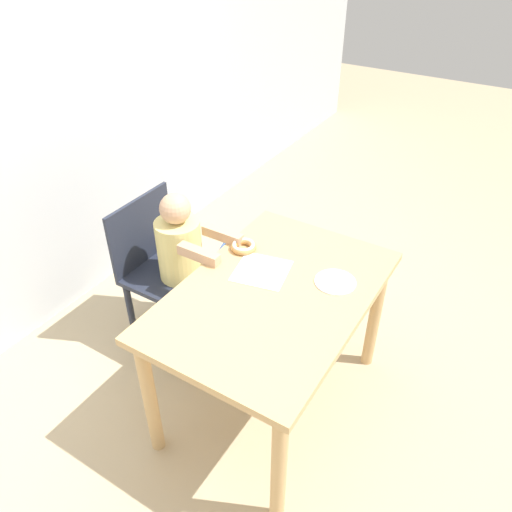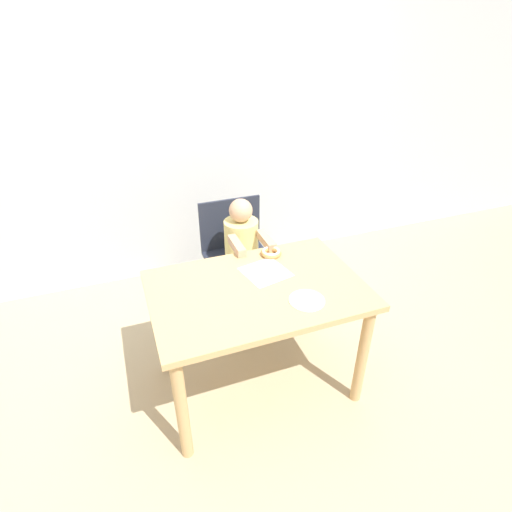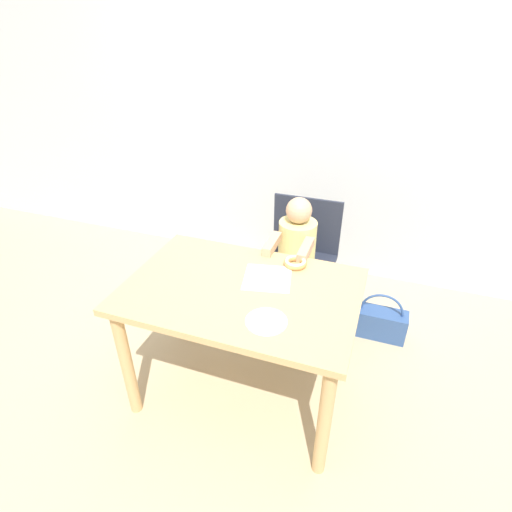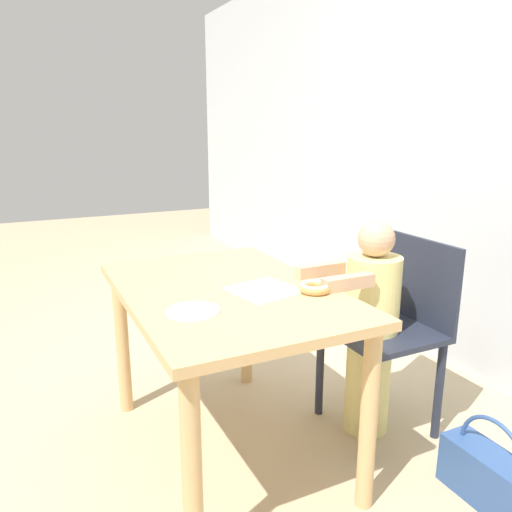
{
  "view_description": "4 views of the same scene",
  "coord_description": "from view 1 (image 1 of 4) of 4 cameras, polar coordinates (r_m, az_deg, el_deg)",
  "views": [
    {
      "loc": [
        -1.42,
        -0.78,
        2.06
      ],
      "look_at": [
        0.04,
        0.11,
        0.83
      ],
      "focal_mm": 35.0,
      "sensor_mm": 36.0,
      "label": 1
    },
    {
      "loc": [
        -0.6,
        -1.59,
        1.92
      ],
      "look_at": [
        0.04,
        0.11,
        0.83
      ],
      "focal_mm": 28.0,
      "sensor_mm": 36.0,
      "label": 2
    },
    {
      "loc": [
        0.58,
        -1.43,
        1.82
      ],
      "look_at": [
        0.04,
        0.11,
        0.83
      ],
      "focal_mm": 28.0,
      "sensor_mm": 36.0,
      "label": 3
    },
    {
      "loc": [
        1.68,
        -0.68,
        1.3
      ],
      "look_at": [
        0.04,
        0.11,
        0.83
      ],
      "focal_mm": 35.0,
      "sensor_mm": 36.0,
      "label": 4
    }
  ],
  "objects": [
    {
      "name": "wall_back",
      "position": [
        2.77,
        -25.82,
        15.43
      ],
      "size": [
        8.0,
        0.05,
        2.5
      ],
      "color": "silver",
      "rests_on": "ground_plane"
    },
    {
      "name": "napkin",
      "position": [
        2.22,
        0.65,
        -1.7
      ],
      "size": [
        0.27,
        0.27,
        0.0
      ],
      "color": "white",
      "rests_on": "dining_table"
    },
    {
      "name": "plate",
      "position": [
        2.18,
        9.04,
        -2.93
      ],
      "size": [
        0.18,
        0.18,
        0.01
      ],
      "color": "white",
      "rests_on": "dining_table"
    },
    {
      "name": "dining_table",
      "position": [
        2.18,
        2.03,
        -6.21
      ],
      "size": [
        1.11,
        0.75,
        0.71
      ],
      "color": "tan",
      "rests_on": "ground_plane"
    },
    {
      "name": "child_figure",
      "position": [
        2.61,
        -8.32,
        -2.06
      ],
      "size": [
        0.24,
        0.42,
        0.94
      ],
      "color": "#E0D17F",
      "rests_on": "ground_plane"
    },
    {
      "name": "chair",
      "position": [
        2.68,
        -10.26,
        -1.47
      ],
      "size": [
        0.44,
        0.42,
        0.84
      ],
      "color": "#232838",
      "rests_on": "ground_plane"
    },
    {
      "name": "donut",
      "position": [
        2.34,
        -1.44,
        1.13
      ],
      "size": [
        0.12,
        0.12,
        0.03
      ],
      "color": "tan",
      "rests_on": "dining_table"
    },
    {
      "name": "handbag",
      "position": [
        3.23,
        -3.24,
        -1.44
      ],
      "size": [
        0.34,
        0.14,
        0.33
      ],
      "color": "#2D4C84",
      "rests_on": "ground_plane"
    },
    {
      "name": "ground_plane",
      "position": [
        2.62,
        1.75,
        -16.04
      ],
      "size": [
        12.0,
        12.0,
        0.0
      ],
      "primitive_type": "plane",
      "color": "tan"
    }
  ]
}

